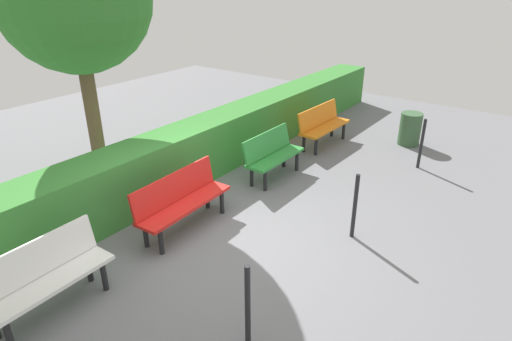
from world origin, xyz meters
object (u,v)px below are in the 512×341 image
object	(u,v)px
bench_orange	(322,124)
bench_white	(44,276)
bench_red	(181,199)
trash_bin	(410,129)
bench_green	(272,153)

from	to	relation	value
bench_orange	bench_white	size ratio (longest dim) A/B	1.05
bench_orange	bench_red	xyz separation A→B (m)	(4.30, -0.02, 0.00)
trash_bin	bench_red	bearing A→B (deg)	-16.16
bench_orange	trash_bin	xyz separation A→B (m)	(-1.16, 1.56, -0.12)
bench_red	trash_bin	xyz separation A→B (m)	(-5.46, 1.58, -0.12)
bench_white	bench_orange	bearing A→B (deg)	178.78
bench_orange	trash_bin	distance (m)	1.95
trash_bin	bench_white	bearing A→B (deg)	-11.45
trash_bin	bench_orange	bearing A→B (deg)	-53.32
bench_orange	bench_green	xyz separation A→B (m)	(2.04, 0.06, -0.00)
bench_white	trash_bin	bearing A→B (deg)	167.15
bench_white	trash_bin	distance (m)	7.77
bench_orange	bench_white	distance (m)	6.45
bench_orange	bench_red	distance (m)	4.30
bench_green	bench_white	size ratio (longest dim) A/B	0.93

